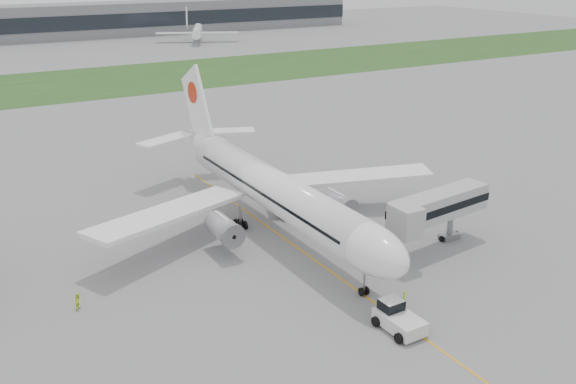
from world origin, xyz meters
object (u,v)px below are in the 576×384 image
jet_bridge (434,208)px  airliner (270,187)px  ground_crew_near (404,298)px  pushback_tug (397,317)px

jet_bridge → airliner: bearing=125.6°
airliner → ground_crew_near: 24.08m
pushback_tug → jet_bridge: size_ratio=0.33×
jet_bridge → pushback_tug: bearing=-148.4°
ground_crew_near → pushback_tug: bearing=9.2°
airliner → pushback_tug: airliner is taller
airliner → jet_bridge: 20.20m
airliner → pushback_tug: 26.85m
ground_crew_near → airliner: bearing=-117.6°
pushback_tug → jet_bridge: jet_bridge is taller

